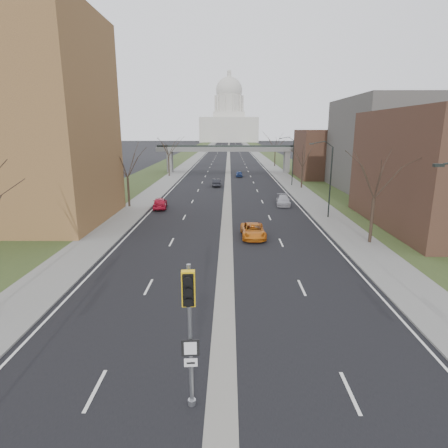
{
  "coord_description": "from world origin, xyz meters",
  "views": [
    {
      "loc": [
        0.25,
        -10.61,
        9.98
      ],
      "look_at": [
        -0.06,
        11.91,
        4.3
      ],
      "focal_mm": 30.0,
      "sensor_mm": 36.0,
      "label": 1
    }
  ],
  "objects_px": {
    "signal_pole_median": "(189,314)",
    "car_right_mid": "(283,200)",
    "car_right_near": "(253,231)",
    "car_left_near": "(160,203)",
    "car_right_far": "(239,174)",
    "car_left_far": "(217,182)"
  },
  "relations": [
    {
      "from": "signal_pole_median",
      "to": "car_right_mid",
      "type": "height_order",
      "value": "signal_pole_median"
    },
    {
      "from": "car_right_near",
      "to": "car_left_near",
      "type": "bearing_deg",
      "value": 128.3
    },
    {
      "from": "car_right_mid",
      "to": "car_right_far",
      "type": "bearing_deg",
      "value": 104.68
    },
    {
      "from": "car_left_near",
      "to": "car_right_far",
      "type": "height_order",
      "value": "car_left_near"
    },
    {
      "from": "car_right_mid",
      "to": "car_left_far",
      "type": "bearing_deg",
      "value": 124.15
    },
    {
      "from": "car_right_mid",
      "to": "car_right_far",
      "type": "height_order",
      "value": "car_right_mid"
    },
    {
      "from": "car_left_far",
      "to": "car_right_mid",
      "type": "xyz_separation_m",
      "value": [
        9.63,
        -17.55,
        -0.04
      ]
    },
    {
      "from": "car_right_mid",
      "to": "car_right_near",
      "type": "bearing_deg",
      "value": -102.42
    },
    {
      "from": "car_left_near",
      "to": "car_left_far",
      "type": "distance_m",
      "value": 21.09
    },
    {
      "from": "car_right_far",
      "to": "car_left_far",
      "type": "bearing_deg",
      "value": -107.39
    },
    {
      "from": "car_left_near",
      "to": "car_left_far",
      "type": "height_order",
      "value": "car_left_near"
    },
    {
      "from": "signal_pole_median",
      "to": "car_left_near",
      "type": "relative_size",
      "value": 1.28
    },
    {
      "from": "car_right_near",
      "to": "car_right_far",
      "type": "relative_size",
      "value": 1.33
    },
    {
      "from": "car_right_near",
      "to": "car_right_far",
      "type": "distance_m",
      "value": 47.51
    },
    {
      "from": "car_left_far",
      "to": "car_right_far",
      "type": "height_order",
      "value": "car_left_far"
    },
    {
      "from": "car_left_far",
      "to": "car_right_mid",
      "type": "relative_size",
      "value": 0.93
    },
    {
      "from": "car_left_far",
      "to": "car_right_near",
      "type": "relative_size",
      "value": 0.88
    },
    {
      "from": "car_left_near",
      "to": "car_right_mid",
      "type": "xyz_separation_m",
      "value": [
        16.39,
        2.43,
        -0.09
      ]
    },
    {
      "from": "signal_pole_median",
      "to": "car_left_near",
      "type": "bearing_deg",
      "value": 97.95
    },
    {
      "from": "car_left_far",
      "to": "car_right_near",
      "type": "bearing_deg",
      "value": 97.42
    },
    {
      "from": "car_left_far",
      "to": "car_right_far",
      "type": "relative_size",
      "value": 1.17
    },
    {
      "from": "signal_pole_median",
      "to": "car_right_mid",
      "type": "distance_m",
      "value": 39.7
    }
  ]
}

